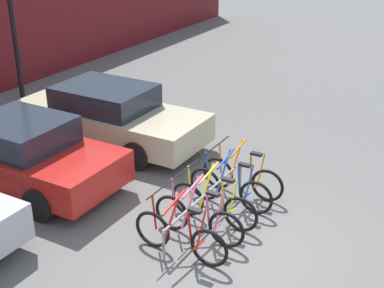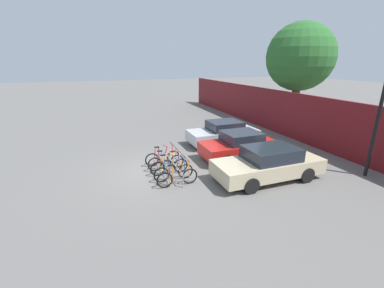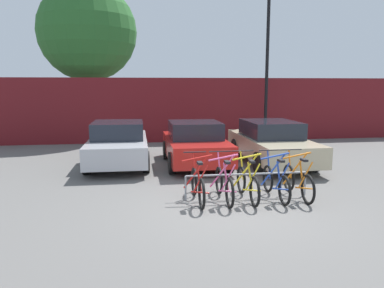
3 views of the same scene
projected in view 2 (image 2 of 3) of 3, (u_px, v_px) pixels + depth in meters
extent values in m
plane|color=#605E5B|center=(155.00, 171.00, 11.68)|extent=(120.00, 120.00, 0.00)
cube|color=maroon|center=(320.00, 123.00, 14.42)|extent=(36.00, 0.16, 2.89)
cylinder|color=gray|center=(173.00, 162.00, 11.23)|extent=(2.83, 0.04, 0.04)
cylinder|color=gray|center=(165.00, 157.00, 12.57)|extent=(0.04, 0.04, 0.55)
cylinder|color=gray|center=(183.00, 181.00, 10.06)|extent=(0.04, 0.04, 0.55)
torus|color=black|center=(152.00, 160.00, 12.11)|extent=(0.06, 0.66, 0.66)
torus|color=black|center=(173.00, 157.00, 12.46)|extent=(0.06, 0.66, 0.66)
cylinder|color=red|center=(166.00, 152.00, 12.24)|extent=(0.60, 0.04, 0.76)
cylinder|color=red|center=(164.00, 146.00, 12.13)|extent=(0.68, 0.04, 0.16)
cylinder|color=red|center=(159.00, 154.00, 12.14)|extent=(0.14, 0.04, 0.63)
cylinder|color=red|center=(155.00, 154.00, 12.07)|extent=(0.32, 0.03, 0.58)
cylinder|color=red|center=(156.00, 160.00, 12.18)|extent=(0.40, 0.03, 0.08)
cylinder|color=red|center=(172.00, 150.00, 12.34)|extent=(0.12, 0.04, 0.69)
cylinder|color=black|center=(171.00, 143.00, 12.21)|extent=(0.52, 0.03, 0.03)
cube|color=black|center=(157.00, 147.00, 12.01)|extent=(0.10, 0.22, 0.05)
torus|color=black|center=(155.00, 164.00, 11.58)|extent=(0.06, 0.66, 0.66)
torus|color=black|center=(177.00, 161.00, 11.93)|extent=(0.06, 0.66, 0.66)
cylinder|color=#E55993|center=(169.00, 156.00, 11.71)|extent=(0.60, 0.04, 0.76)
cylinder|color=#E55993|center=(168.00, 150.00, 11.60)|extent=(0.68, 0.04, 0.16)
cylinder|color=#E55993|center=(162.00, 158.00, 11.62)|extent=(0.14, 0.04, 0.63)
cylinder|color=#E55993|center=(158.00, 158.00, 11.54)|extent=(0.32, 0.03, 0.58)
cylinder|color=#E55993|center=(159.00, 164.00, 11.65)|extent=(0.40, 0.03, 0.08)
cylinder|color=#E55993|center=(176.00, 154.00, 11.81)|extent=(0.12, 0.04, 0.69)
cylinder|color=black|center=(175.00, 147.00, 11.68)|extent=(0.52, 0.03, 0.03)
cube|color=black|center=(160.00, 151.00, 11.48)|extent=(0.10, 0.22, 0.05)
torus|color=black|center=(158.00, 169.00, 11.10)|extent=(0.06, 0.66, 0.66)
torus|color=black|center=(181.00, 165.00, 11.45)|extent=(0.06, 0.66, 0.66)
cylinder|color=yellow|center=(173.00, 160.00, 11.23)|extent=(0.60, 0.04, 0.76)
cylinder|color=yellow|center=(171.00, 153.00, 11.11)|extent=(0.68, 0.04, 0.16)
cylinder|color=yellow|center=(165.00, 162.00, 11.13)|extent=(0.14, 0.04, 0.63)
cylinder|color=yellow|center=(161.00, 162.00, 11.06)|extent=(0.32, 0.03, 0.58)
cylinder|color=yellow|center=(162.00, 169.00, 11.17)|extent=(0.40, 0.03, 0.08)
cylinder|color=yellow|center=(180.00, 158.00, 11.33)|extent=(0.12, 0.04, 0.69)
cylinder|color=black|center=(179.00, 151.00, 11.20)|extent=(0.52, 0.03, 0.03)
cube|color=black|center=(163.00, 155.00, 11.00)|extent=(0.10, 0.22, 0.05)
torus|color=black|center=(161.00, 175.00, 10.51)|extent=(0.06, 0.66, 0.66)
torus|color=black|center=(185.00, 171.00, 10.86)|extent=(0.06, 0.66, 0.66)
cylinder|color=#284CB7|center=(177.00, 165.00, 10.64)|extent=(0.60, 0.04, 0.76)
cylinder|color=#284CB7|center=(176.00, 159.00, 10.53)|extent=(0.68, 0.04, 0.16)
cylinder|color=#284CB7|center=(169.00, 168.00, 10.54)|extent=(0.14, 0.04, 0.63)
cylinder|color=#284CB7|center=(165.00, 168.00, 10.47)|extent=(0.32, 0.03, 0.58)
cylinder|color=#284CB7|center=(166.00, 175.00, 10.58)|extent=(0.40, 0.03, 0.08)
cylinder|color=#284CB7|center=(184.00, 164.00, 10.74)|extent=(0.12, 0.04, 0.69)
cylinder|color=black|center=(183.00, 156.00, 10.61)|extent=(0.52, 0.03, 0.03)
cube|color=black|center=(167.00, 160.00, 10.41)|extent=(0.10, 0.22, 0.05)
torus|color=black|center=(165.00, 180.00, 10.04)|extent=(0.06, 0.66, 0.66)
torus|color=black|center=(190.00, 176.00, 10.39)|extent=(0.06, 0.66, 0.66)
cylinder|color=orange|center=(181.00, 170.00, 10.17)|extent=(0.60, 0.04, 0.76)
cylinder|color=orange|center=(180.00, 163.00, 10.05)|extent=(0.68, 0.04, 0.16)
cylinder|color=orange|center=(173.00, 173.00, 10.07)|extent=(0.14, 0.04, 0.63)
cylinder|color=orange|center=(168.00, 173.00, 10.00)|extent=(0.32, 0.03, 0.58)
cylinder|color=orange|center=(170.00, 180.00, 10.11)|extent=(0.40, 0.03, 0.08)
cylinder|color=orange|center=(189.00, 168.00, 10.27)|extent=(0.12, 0.04, 0.69)
cylinder|color=black|center=(188.00, 160.00, 10.14)|extent=(0.52, 0.03, 0.03)
cube|color=black|center=(170.00, 165.00, 9.94)|extent=(0.10, 0.22, 0.05)
cube|color=#B7B7BC|center=(223.00, 135.00, 15.33)|extent=(1.80, 4.13, 0.62)
cube|color=#1E232D|center=(225.00, 125.00, 15.19)|extent=(1.58, 1.90, 0.52)
cylinder|color=black|center=(233.00, 133.00, 16.57)|extent=(0.20, 0.64, 0.64)
cylinder|color=black|center=(248.00, 141.00, 15.04)|extent=(0.20, 0.64, 0.64)
cylinder|color=black|center=(199.00, 137.00, 15.76)|extent=(0.20, 0.64, 0.64)
cylinder|color=black|center=(210.00, 145.00, 14.24)|extent=(0.20, 0.64, 0.64)
cube|color=red|center=(239.00, 148.00, 13.03)|extent=(1.80, 3.91, 0.62)
cube|color=#1E232D|center=(241.00, 137.00, 12.89)|extent=(1.58, 1.80, 0.52)
cylinder|color=black|center=(249.00, 145.00, 14.25)|extent=(0.20, 0.64, 0.64)
cylinder|color=black|center=(268.00, 155.00, 12.72)|extent=(0.20, 0.64, 0.64)
cylinder|color=black|center=(212.00, 150.00, 13.48)|extent=(0.20, 0.64, 0.64)
cylinder|color=black|center=(227.00, 161.00, 11.96)|extent=(0.20, 0.64, 0.64)
cube|color=#C1B28E|center=(268.00, 166.00, 10.75)|extent=(1.80, 4.60, 0.62)
cube|color=#1E232D|center=(271.00, 153.00, 10.61)|extent=(1.58, 2.11, 0.52)
cylinder|color=black|center=(280.00, 161.00, 12.03)|extent=(0.20, 0.64, 0.64)
cylinder|color=black|center=(307.00, 175.00, 10.51)|extent=(0.20, 0.64, 0.64)
cylinder|color=black|center=(229.00, 169.00, 11.14)|extent=(0.20, 0.64, 0.64)
cylinder|color=black|center=(251.00, 186.00, 9.61)|extent=(0.20, 0.64, 0.64)
cylinder|color=black|center=(383.00, 97.00, 10.17)|extent=(0.14, 0.14, 6.82)
cylinder|color=brown|center=(294.00, 106.00, 18.64)|extent=(0.55, 0.55, 3.32)
sphere|color=#286028|center=(300.00, 57.00, 17.59)|extent=(4.59, 4.59, 4.59)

